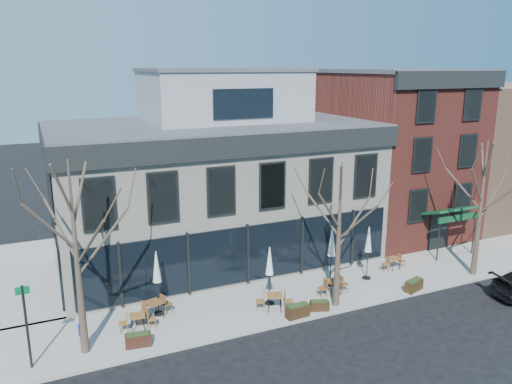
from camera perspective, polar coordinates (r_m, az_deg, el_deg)
name	(u,v)px	position (r m, az deg, el deg)	size (l,w,h in m)	color
ground	(247,287)	(26.92, -1.02, -10.79)	(120.00, 120.00, 0.00)	black
sidewalk_front	(321,291)	(26.53, 7.45, -11.13)	(33.50, 4.70, 0.15)	gray
sidewalk_side	(15,279)	(30.65, -25.82, -8.92)	(4.50, 12.00, 0.15)	gray
corner_building	(215,181)	(29.90, -4.75, 1.31)	(18.39, 10.39, 11.10)	beige
red_brick_building	(390,151)	(35.97, 15.11, 4.55)	(8.20, 11.78, 11.18)	maroon
bg_building	(483,148)	(43.70, 24.48, 4.56)	(12.00, 12.00, 10.00)	#8C664C
tree_corner	(77,257)	(20.54, -19.77, -6.97)	(3.93, 3.98, 7.92)	#382B21
tree_mid	(339,233)	(23.65, 9.47, -4.69)	(3.50, 3.55, 7.04)	#382B21
tree_right	(481,207)	(29.38, 24.31, -1.57)	(3.72, 3.77, 7.48)	#382B21
sign_pole	(26,322)	(21.12, -24.78, -13.33)	(0.50, 0.10, 3.40)	black
call_box	(82,335)	(21.98, -19.23, -15.22)	(0.27, 0.27, 1.35)	#0D19B1
cafe_set_0	(138,321)	(23.04, -13.39, -14.11)	(1.67, 0.73, 0.86)	brown
cafe_set_1	(154,308)	(23.82, -11.58, -12.86)	(1.89, 1.09, 0.98)	brown
cafe_set_2	(274,301)	(24.06, 2.13, -12.29)	(1.84, 1.14, 0.96)	brown
cafe_set_3	(333,286)	(25.88, 8.82, -10.54)	(1.70, 0.69, 0.90)	brown
cafe_set_5	(393,262)	(29.58, 15.43, -7.74)	(1.59, 0.67, 0.83)	brown
umbrella_0	(157,270)	(23.40, -11.28, -8.76)	(0.50, 0.50, 3.12)	black
umbrella_2	(270,264)	(23.99, 1.56, -8.23)	(0.47, 0.47, 2.93)	black
umbrella_3	(332,245)	(26.27, 8.64, -6.06)	(0.50, 0.50, 3.11)	black
umbrella_4	(368,242)	(27.40, 12.73, -5.62)	(0.47, 0.47, 2.97)	black
planter_0	(138,340)	(21.94, -13.32, -16.10)	(1.09, 0.56, 0.59)	black
planter_1	(298,311)	(23.62, 4.78, -13.36)	(1.15, 0.52, 0.63)	black
planter_2	(319,305)	(24.33, 7.27, -12.73)	(0.97, 0.65, 0.50)	black
planter_3	(414,285)	(27.28, 17.59, -10.09)	(1.18, 0.73, 0.62)	#332211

